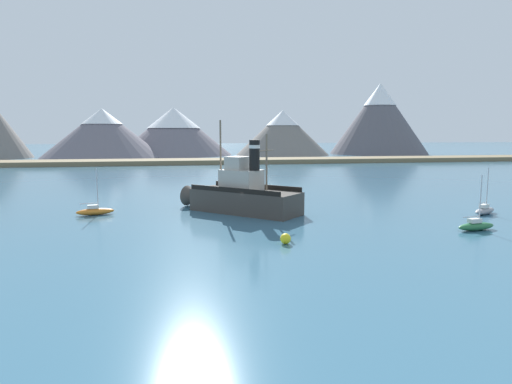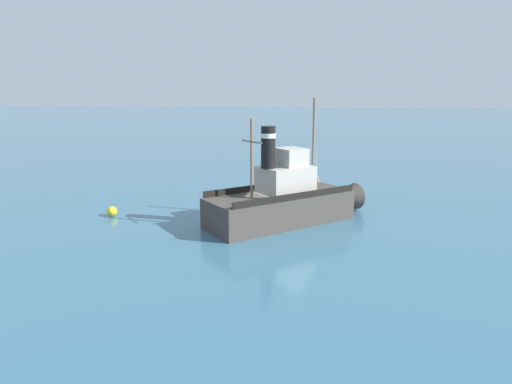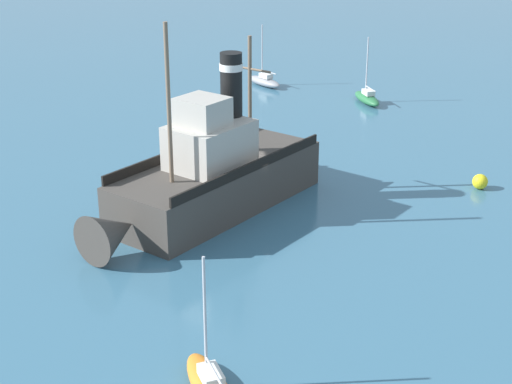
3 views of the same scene
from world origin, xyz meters
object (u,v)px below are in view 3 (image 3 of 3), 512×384
old_tugboat (209,177)px  sailboat_grey (264,81)px  sailboat_green (367,98)px  mooring_buoy (480,182)px  sailboat_orange (210,384)px

old_tugboat → sailboat_grey: bearing=-13.1°
sailboat_green → mooring_buoy: bearing=-174.0°
sailboat_grey → mooring_buoy: sailboat_grey is taller
sailboat_grey → mooring_buoy: (-23.79, -8.87, -0.01)m
sailboat_grey → mooring_buoy: bearing=-159.5°
sailboat_grey → sailboat_green: (-6.05, -7.00, 0.00)m
sailboat_orange → old_tugboat: bearing=-3.3°
old_tugboat → sailboat_grey: 25.89m
sailboat_grey → sailboat_green: size_ratio=1.00×
sailboat_orange → sailboat_green: (34.38, -13.77, 0.00)m
sailboat_grey → sailboat_green: same height
old_tugboat → sailboat_grey: old_tugboat is taller
sailboat_grey → sailboat_green: 9.25m
mooring_buoy → old_tugboat: bearing=95.4°
sailboat_orange → sailboat_green: 37.04m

